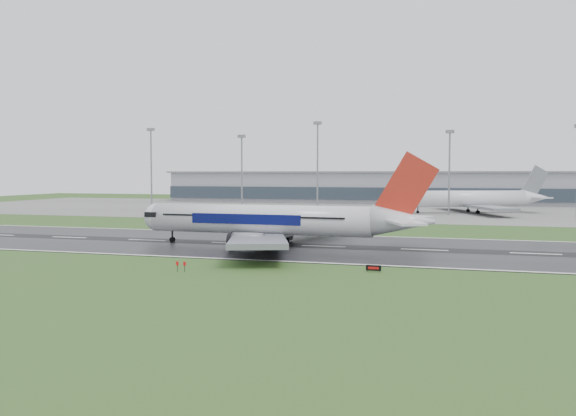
% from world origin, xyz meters
% --- Properties ---
extents(ground, '(520.00, 520.00, 0.00)m').
position_xyz_m(ground, '(0.00, 0.00, 0.00)').
color(ground, '#294C1C').
rests_on(ground, ground).
extents(runway, '(400.00, 45.00, 0.10)m').
position_xyz_m(runway, '(0.00, 0.00, 0.05)').
color(runway, black).
rests_on(runway, ground).
extents(apron, '(400.00, 130.00, 0.08)m').
position_xyz_m(apron, '(0.00, 125.00, 0.04)').
color(apron, slate).
rests_on(apron, ground).
extents(terminal, '(240.00, 36.00, 15.00)m').
position_xyz_m(terminal, '(0.00, 185.00, 7.50)').
color(terminal, gray).
rests_on(terminal, ground).
extents(main_airliner, '(62.64, 59.80, 18.06)m').
position_xyz_m(main_airliner, '(-8.57, -2.46, 9.13)').
color(main_airliner, silver).
rests_on(main_airliner, runway).
extents(parked_airliner, '(74.41, 72.20, 17.08)m').
position_xyz_m(parked_airliner, '(31.01, 113.52, 8.62)').
color(parked_airliner, silver).
rests_on(parked_airliner, apron).
extents(runway_sign, '(2.31, 0.65, 1.04)m').
position_xyz_m(runway_sign, '(13.96, -27.78, 0.52)').
color(runway_sign, black).
rests_on(runway_sign, ground).
extents(floodmast_0, '(0.64, 0.64, 31.97)m').
position_xyz_m(floodmast_0, '(-94.25, 100.00, 15.99)').
color(floodmast_0, gray).
rests_on(floodmast_0, ground).
extents(floodmast_1, '(0.64, 0.64, 28.57)m').
position_xyz_m(floodmast_1, '(-54.97, 100.00, 14.29)').
color(floodmast_1, gray).
rests_on(floodmast_1, ground).
extents(floodmast_2, '(0.64, 0.64, 32.97)m').
position_xyz_m(floodmast_2, '(-24.73, 100.00, 16.49)').
color(floodmast_2, gray).
rests_on(floodmast_2, ground).
extents(floodmast_3, '(0.64, 0.64, 28.86)m').
position_xyz_m(floodmast_3, '(23.00, 100.00, 14.43)').
color(floodmast_3, gray).
rests_on(floodmast_3, ground).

